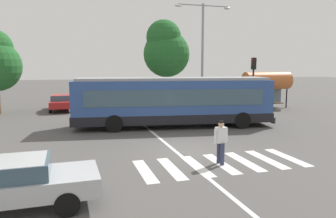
{
  "coord_description": "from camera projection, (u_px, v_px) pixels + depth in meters",
  "views": [
    {
      "loc": [
        -4.79,
        -13.15,
        3.77
      ],
      "look_at": [
        0.46,
        4.36,
        1.3
      ],
      "focal_mm": 34.19,
      "sensor_mm": 36.0,
      "label": 1
    }
  ],
  "objects": [
    {
      "name": "ground_plane",
      "position": [
        186.0,
        150.0,
        14.35
      ],
      "size": [
        160.0,
        160.0,
        0.0
      ],
      "primitive_type": "plane",
      "color": "#514F4C"
    },
    {
      "name": "city_transit_bus",
      "position": [
        173.0,
        101.0,
        19.79
      ],
      "size": [
        12.46,
        4.3,
        3.06
      ],
      "color": "black",
      "rests_on": "ground_plane"
    },
    {
      "name": "pedestrian_crossing_street",
      "position": [
        221.0,
        140.0,
        12.25
      ],
      "size": [
        0.58,
        0.43,
        1.72
      ],
      "color": "#333856",
      "rests_on": "ground_plane"
    },
    {
      "name": "foreground_sedan",
      "position": [
        9.0,
        182.0,
        8.33
      ],
      "size": [
        4.53,
        1.94,
        1.35
      ],
      "color": "black",
      "rests_on": "ground_plane"
    },
    {
      "name": "parked_car_red",
      "position": [
        61.0,
        102.0,
        27.15
      ],
      "size": [
        1.92,
        4.52,
        1.35
      ],
      "color": "black",
      "rests_on": "ground_plane"
    },
    {
      "name": "parked_car_teal",
      "position": [
        95.0,
        100.0,
        28.03
      ],
      "size": [
        2.08,
        4.6,
        1.35
      ],
      "color": "black",
      "rests_on": "ground_plane"
    },
    {
      "name": "parked_car_champagne",
      "position": [
        126.0,
        100.0,
        28.68
      ],
      "size": [
        2.02,
        4.57,
        1.35
      ],
      "color": "black",
      "rests_on": "ground_plane"
    },
    {
      "name": "parked_car_charcoal",
      "position": [
        154.0,
        99.0,
        29.36
      ],
      "size": [
        2.03,
        4.58,
        1.35
      ],
      "color": "black",
      "rests_on": "ground_plane"
    },
    {
      "name": "parked_car_white",
      "position": [
        180.0,
        98.0,
        30.57
      ],
      "size": [
        1.97,
        4.55,
        1.35
      ],
      "color": "black",
      "rests_on": "ground_plane"
    },
    {
      "name": "parked_car_black",
      "position": [
        207.0,
        97.0,
        31.0
      ],
      "size": [
        1.99,
        4.56,
        1.35
      ],
      "color": "black",
      "rests_on": "ground_plane"
    },
    {
      "name": "traffic_light_far_corner",
      "position": [
        253.0,
        76.0,
        24.55
      ],
      "size": [
        0.33,
        0.32,
        4.4
      ],
      "color": "#28282B",
      "rests_on": "ground_plane"
    },
    {
      "name": "bus_stop_shelter",
      "position": [
        267.0,
        81.0,
        28.16
      ],
      "size": [
        4.35,
        1.54,
        3.25
      ],
      "color": "#28282B",
      "rests_on": "ground_plane"
    },
    {
      "name": "twin_arm_street_lamp",
      "position": [
        203.0,
        45.0,
        26.61
      ],
      "size": [
        4.93,
        0.32,
        8.85
      ],
      "color": "#939399",
      "rests_on": "ground_plane"
    },
    {
      "name": "background_tree_right",
      "position": [
        166.0,
        49.0,
        35.55
      ],
      "size": [
        5.16,
        5.16,
        8.83
      ],
      "color": "brown",
      "rests_on": "ground_plane"
    },
    {
      "name": "crosswalk_painted_stripes",
      "position": [
        221.0,
        164.0,
        12.42
      ],
      "size": [
        6.51,
        2.68,
        0.01
      ],
      "color": "silver",
      "rests_on": "ground_plane"
    },
    {
      "name": "lane_center_line",
      "position": [
        163.0,
        141.0,
        16.11
      ],
      "size": [
        0.16,
        24.0,
        0.01
      ],
      "primitive_type": "cube",
      "color": "silver",
      "rests_on": "ground_plane"
    }
  ]
}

